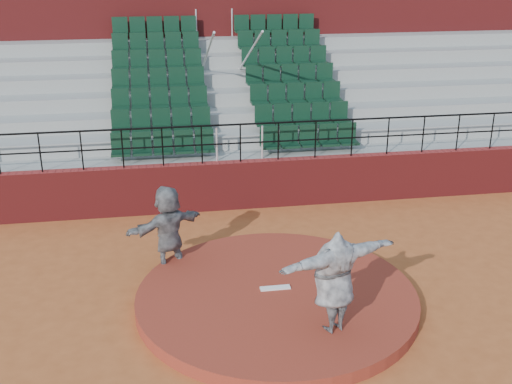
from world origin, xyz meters
TOP-DOWN VIEW (x-y plane):
  - ground at (0.00, 0.00)m, footprint 90.00×90.00m
  - pitchers_mound at (0.00, 0.00)m, footprint 5.50×5.50m
  - pitching_rubber at (0.00, 0.15)m, footprint 0.60×0.15m
  - boundary_wall at (0.00, 5.00)m, footprint 24.00×0.30m
  - wall_railing at (0.00, 5.00)m, footprint 24.04×0.05m
  - seating_deck at (0.00, 8.65)m, footprint 24.00×5.97m
  - press_box_facade at (0.00, 12.60)m, footprint 24.00×3.00m
  - pitcher at (0.73, -1.40)m, footprint 2.41×1.39m
  - fielder at (-2.01, 1.75)m, footprint 1.85×1.38m

SIDE VIEW (x-z plane):
  - ground at x=0.00m, z-range 0.00..0.00m
  - pitchers_mound at x=0.00m, z-range 0.00..0.25m
  - pitching_rubber at x=0.00m, z-range 0.25..0.28m
  - boundary_wall at x=0.00m, z-range 0.00..1.30m
  - fielder at x=-2.01m, z-range 0.00..1.94m
  - pitcher at x=0.73m, z-range 0.25..2.15m
  - seating_deck at x=0.00m, z-range -0.88..3.75m
  - wall_railing at x=0.00m, z-range 1.52..2.54m
  - press_box_facade at x=0.00m, z-range 0.00..7.10m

